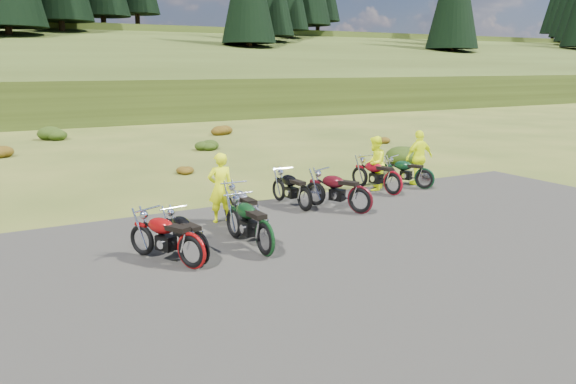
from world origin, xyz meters
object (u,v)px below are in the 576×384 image
motorcycle_3 (255,239)px  person_middle (220,189)px  motorcycle_0 (201,266)px  motorcycle_7 (424,190)px

motorcycle_3 → person_middle: bearing=6.1°
motorcycle_0 → motorcycle_3: bearing=-68.7°
motorcycle_3 → motorcycle_7: size_ratio=1.12×
motorcycle_0 → motorcycle_7: motorcycle_7 is taller
motorcycle_0 → motorcycle_7: bearing=-80.7°
person_middle → motorcycle_0: bearing=65.5°
person_middle → motorcycle_3: bearing=101.0°
person_middle → motorcycle_7: bearing=-171.1°
motorcycle_0 → motorcycle_7: size_ratio=0.99×
motorcycle_0 → person_middle: (1.55, 2.71, 0.88)m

